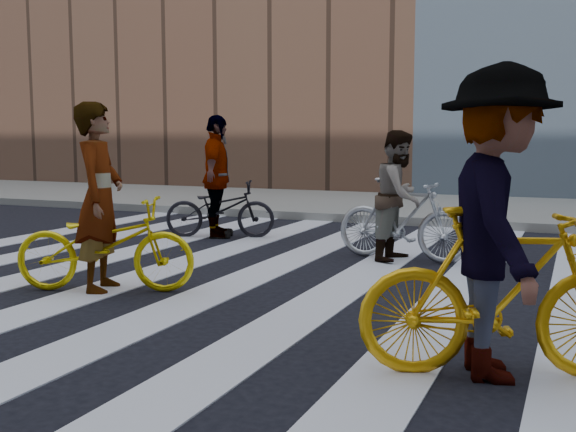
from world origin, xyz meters
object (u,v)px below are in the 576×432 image
Objects in this scene: bike_yellow_right at (503,293)px; rider_rear at (217,177)px; bike_silver_mid at (403,219)px; rider_right at (498,223)px; bike_yellow_left at (105,244)px; rider_mid at (399,196)px; bike_dark_rear at (220,209)px; rider_left at (100,197)px.

rider_rear reaches higher than bike_yellow_right.
bike_silver_mid is at bearing 3.55° from bike_yellow_right.
bike_silver_mid is at bearing 2.90° from rider_right.
bike_yellow_right is (3.88, -0.97, 0.08)m from bike_yellow_left.
rider_right is at bearing -155.25° from rider_rear.
bike_silver_mid reaches higher than bike_yellow_left.
rider_mid is 0.86× the size of rider_rear.
rider_right is 6.51m from rider_rear.
rider_rear is at bearing 82.07° from rider_mid.
bike_yellow_right is at bearing -124.53° from bike_yellow_left.
rider_right is (1.58, -3.80, 0.18)m from rider_mid.
rider_mid is at bearing -59.02° from bike_yellow_left.
rider_mid is at bearing -125.08° from rider_rear.
bike_dark_rear is 6.50m from rider_right.
rider_right is at bearing -150.62° from rider_mid.
bike_silver_mid is 4.12m from rider_right.
bike_silver_mid is at bearing -59.63° from bike_yellow_left.
bike_dark_rear is at bearing 26.06° from bike_yellow_right.
bike_dark_rear is 0.84× the size of rider_right.
bike_dark_rear is at bearing -9.17° from bike_yellow_left.
rider_mid is 0.82× the size of rider_right.
rider_left is 3.70m from rider_rear.
bike_yellow_left is 1.11× the size of rider_mid.
rider_right reaches higher than rider_left.
rider_left is 0.95× the size of rider_right.
rider_left is 1.00× the size of rider_rear.
rider_rear is (-0.73, 3.63, -0.00)m from rider_left.
rider_right is (1.53, -3.80, 0.47)m from bike_silver_mid.
rider_mid is at bearing 96.80° from bike_silver_mid.
bike_dark_rear is 0.50m from rider_rear.
bike_dark_rear is 1.03× the size of rider_mid.
bike_yellow_left is at bearing -110.54° from rider_left.
rider_mid is (-1.63, 3.80, 0.26)m from bike_yellow_right.
bike_dark_rear is 0.89× the size of rider_left.
bike_yellow_right is 1.13× the size of rider_mid.
rider_rear is (-4.66, 4.59, 0.39)m from bike_yellow_right.
bike_silver_mid is 0.94× the size of bike_yellow_right.
rider_rear is (-3.08, 0.80, 0.42)m from bike_silver_mid.
rider_right reaches higher than bike_yellow_left.
rider_right is at bearing -124.70° from bike_yellow_left.
bike_yellow_left is 3.63m from rider_mid.
bike_yellow_right is 6.51m from bike_dark_rear.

